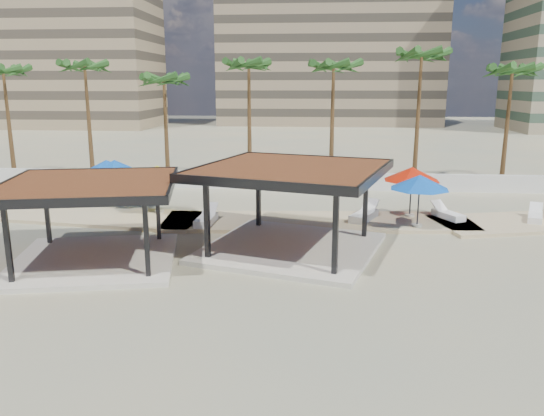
{
  "coord_description": "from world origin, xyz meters",
  "views": [
    {
      "loc": [
        1.81,
        -19.86,
        7.12
      ],
      "look_at": [
        -0.16,
        4.35,
        1.4
      ],
      "focal_mm": 35.0,
      "sensor_mm": 36.0,
      "label": 1
    }
  ],
  "objects_px": {
    "lounger_a": "(206,219)",
    "pavilion_central": "(291,201)",
    "lounger_b": "(364,215)",
    "pavilion_west": "(91,214)",
    "umbrella_c": "(412,174)",
    "lounger_c": "(447,214)",
    "umbrella_a": "(107,167)",
    "lounger_d": "(535,217)"
  },
  "relations": [
    {
      "from": "lounger_a",
      "to": "umbrella_a",
      "type": "bearing_deg",
      "value": 65.41
    },
    {
      "from": "pavilion_central",
      "to": "pavilion_west",
      "type": "bearing_deg",
      "value": -147.51
    },
    {
      "from": "lounger_c",
      "to": "umbrella_c",
      "type": "bearing_deg",
      "value": 56.07
    },
    {
      "from": "pavilion_central",
      "to": "pavilion_west",
      "type": "height_order",
      "value": "pavilion_central"
    },
    {
      "from": "pavilion_west",
      "to": "umbrella_c",
      "type": "bearing_deg",
      "value": 18.47
    },
    {
      "from": "pavilion_west",
      "to": "umbrella_c",
      "type": "distance_m",
      "value": 16.21
    },
    {
      "from": "pavilion_central",
      "to": "lounger_c",
      "type": "relative_size",
      "value": 4.25
    },
    {
      "from": "pavilion_central",
      "to": "lounger_d",
      "type": "height_order",
      "value": "pavilion_central"
    },
    {
      "from": "pavilion_central",
      "to": "umbrella_c",
      "type": "xyz_separation_m",
      "value": [
        6.09,
        5.93,
        0.24
      ]
    },
    {
      "from": "lounger_a",
      "to": "pavilion_west",
      "type": "bearing_deg",
      "value": 152.24
    },
    {
      "from": "lounger_c",
      "to": "lounger_d",
      "type": "xyz_separation_m",
      "value": [
        4.45,
        -0.07,
        -0.01
      ]
    },
    {
      "from": "umbrella_a",
      "to": "lounger_c",
      "type": "bearing_deg",
      "value": -3.71
    },
    {
      "from": "lounger_b",
      "to": "umbrella_c",
      "type": "bearing_deg",
      "value": -43.81
    },
    {
      "from": "pavilion_west",
      "to": "umbrella_a",
      "type": "height_order",
      "value": "pavilion_west"
    },
    {
      "from": "pavilion_west",
      "to": "umbrella_a",
      "type": "relative_size",
      "value": 1.97
    },
    {
      "from": "pavilion_central",
      "to": "lounger_d",
      "type": "relative_size",
      "value": 4.32
    },
    {
      "from": "pavilion_central",
      "to": "lounger_c",
      "type": "height_order",
      "value": "pavilion_central"
    },
    {
      "from": "lounger_a",
      "to": "pavilion_central",
      "type": "bearing_deg",
      "value": -125.63
    },
    {
      "from": "umbrella_a",
      "to": "umbrella_c",
      "type": "bearing_deg",
      "value": -3.36
    },
    {
      "from": "umbrella_a",
      "to": "umbrella_c",
      "type": "distance_m",
      "value": 16.99
    },
    {
      "from": "pavilion_central",
      "to": "lounger_b",
      "type": "xyz_separation_m",
      "value": [
        3.6,
        5.02,
        -1.83
      ]
    },
    {
      "from": "umbrella_a",
      "to": "lounger_b",
      "type": "height_order",
      "value": "umbrella_a"
    },
    {
      "from": "lounger_c",
      "to": "pavilion_central",
      "type": "bearing_deg",
      "value": 98.23
    },
    {
      "from": "lounger_d",
      "to": "umbrella_a",
      "type": "bearing_deg",
      "value": 108.75
    },
    {
      "from": "pavilion_central",
      "to": "pavilion_west",
      "type": "distance_m",
      "value": 8.23
    },
    {
      "from": "pavilion_west",
      "to": "umbrella_c",
      "type": "xyz_separation_m",
      "value": [
        14.01,
        8.14,
        0.46
      ]
    },
    {
      "from": "pavilion_central",
      "to": "lounger_b",
      "type": "relative_size",
      "value": 3.66
    },
    {
      "from": "pavilion_central",
      "to": "lounger_a",
      "type": "xyz_separation_m",
      "value": [
        -4.47,
        3.58,
        -1.84
      ]
    },
    {
      "from": "umbrella_a",
      "to": "lounger_c",
      "type": "height_order",
      "value": "umbrella_a"
    },
    {
      "from": "pavilion_west",
      "to": "lounger_d",
      "type": "xyz_separation_m",
      "value": [
        20.4,
        7.84,
        -1.65
      ]
    },
    {
      "from": "lounger_b",
      "to": "pavilion_central",
      "type": "bearing_deg",
      "value": 170.59
    },
    {
      "from": "lounger_c",
      "to": "lounger_b",
      "type": "bearing_deg",
      "value": 71.53
    },
    {
      "from": "umbrella_c",
      "to": "lounger_b",
      "type": "xyz_separation_m",
      "value": [
        -2.49,
        -0.91,
        -2.07
      ]
    },
    {
      "from": "pavilion_west",
      "to": "lounger_b",
      "type": "distance_m",
      "value": 13.7
    },
    {
      "from": "umbrella_c",
      "to": "lounger_d",
      "type": "xyz_separation_m",
      "value": [
        6.39,
        -0.3,
        -2.11
      ]
    },
    {
      "from": "umbrella_c",
      "to": "umbrella_a",
      "type": "bearing_deg",
      "value": 176.64
    },
    {
      "from": "pavilion_central",
      "to": "lounger_c",
      "type": "xyz_separation_m",
      "value": [
        8.02,
        5.7,
        -1.86
      ]
    },
    {
      "from": "pavilion_west",
      "to": "lounger_c",
      "type": "height_order",
      "value": "pavilion_west"
    },
    {
      "from": "pavilion_central",
      "to": "lounger_b",
      "type": "distance_m",
      "value": 6.45
    },
    {
      "from": "pavilion_central",
      "to": "lounger_a",
      "type": "relative_size",
      "value": 3.93
    },
    {
      "from": "umbrella_c",
      "to": "lounger_b",
      "type": "bearing_deg",
      "value": -160.01
    },
    {
      "from": "pavilion_west",
      "to": "umbrella_a",
      "type": "xyz_separation_m",
      "value": [
        -2.95,
        9.14,
        0.49
      ]
    }
  ]
}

